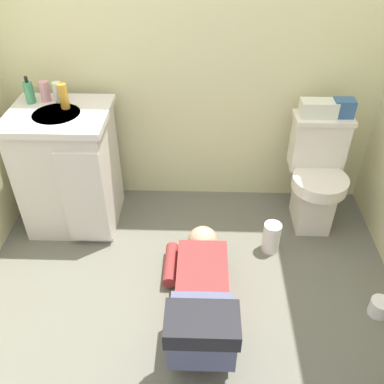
{
  "coord_description": "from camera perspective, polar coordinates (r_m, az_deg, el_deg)",
  "views": [
    {
      "loc": [
        0.08,
        -1.57,
        1.94
      ],
      "look_at": [
        0.02,
        0.37,
        0.45
      ],
      "focal_mm": 39.12,
      "sensor_mm": 36.0,
      "label": 1
    }
  ],
  "objects": [
    {
      "name": "ground_plane",
      "position": [
        2.51,
        -0.71,
        -13.82
      ],
      "size": [
        2.94,
        2.93,
        0.04
      ],
      "primitive_type": "cube",
      "color": "#636256"
    },
    {
      "name": "wall_back",
      "position": [
        2.68,
        0.0,
        21.46
      ],
      "size": [
        2.6,
        0.08,
        2.4
      ],
      "primitive_type": "cube",
      "color": "beige",
      "rests_on": "ground_plane"
    },
    {
      "name": "toilet",
      "position": [
        2.85,
        16.57,
        2.21
      ],
      "size": [
        0.36,
        0.46,
        0.75
      ],
      "color": "silver",
      "rests_on": "ground_plane"
    },
    {
      "name": "vanity_cabinet",
      "position": [
        2.81,
        -16.36,
        3.04
      ],
      "size": [
        0.6,
        0.53,
        0.82
      ],
      "color": "silver",
      "rests_on": "ground_plane"
    },
    {
      "name": "faucet",
      "position": [
        2.72,
        -17.31,
        12.65
      ],
      "size": [
        0.02,
        0.02,
        0.1
      ],
      "primitive_type": "cylinder",
      "color": "silver",
      "rests_on": "vanity_cabinet"
    },
    {
      "name": "person_plumber",
      "position": [
        2.25,
        1.24,
        -14.33
      ],
      "size": [
        0.39,
        1.06,
        0.52
      ],
      "color": "maroon",
      "rests_on": "ground_plane"
    },
    {
      "name": "tissue_box",
      "position": [
        2.7,
        16.87,
        10.86
      ],
      "size": [
        0.22,
        0.11,
        0.1
      ],
      "primitive_type": "cube",
      "color": "silver",
      "rests_on": "toilet"
    },
    {
      "name": "toiletry_bag",
      "position": [
        2.74,
        19.97,
        10.73
      ],
      "size": [
        0.12,
        0.09,
        0.11
      ],
      "primitive_type": "cube",
      "color": "#33598C",
      "rests_on": "toilet"
    },
    {
      "name": "soap_dispenser",
      "position": [
        2.76,
        -21.31,
        12.57
      ],
      "size": [
        0.06,
        0.06,
        0.17
      ],
      "color": "#3E8C5B",
      "rests_on": "vanity_cabinet"
    },
    {
      "name": "bottle_pink",
      "position": [
        2.76,
        -19.42,
        12.82
      ],
      "size": [
        0.06,
        0.06,
        0.12
      ],
      "primitive_type": "cylinder",
      "color": "pink",
      "rests_on": "vanity_cabinet"
    },
    {
      "name": "bottle_white",
      "position": [
        2.72,
        -17.83,
        12.83
      ],
      "size": [
        0.05,
        0.05,
        0.12
      ],
      "primitive_type": "cylinder",
      "color": "white",
      "rests_on": "vanity_cabinet"
    },
    {
      "name": "bottle_amber",
      "position": [
        2.62,
        -17.11,
        12.39
      ],
      "size": [
        0.05,
        0.05,
        0.15
      ],
      "primitive_type": "cylinder",
      "color": "#C58A28",
      "rests_on": "vanity_cabinet"
    },
    {
      "name": "paper_towel_roll",
      "position": [
        2.7,
        10.77,
        -6.1
      ],
      "size": [
        0.11,
        0.11,
        0.21
      ],
      "primitive_type": "cylinder",
      "color": "white",
      "rests_on": "ground_plane"
    },
    {
      "name": "toilet_paper_roll",
      "position": [
        2.58,
        24.18,
        -14.15
      ],
      "size": [
        0.11,
        0.11,
        0.1
      ],
      "primitive_type": "cylinder",
      "color": "white",
      "rests_on": "ground_plane"
    }
  ]
}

